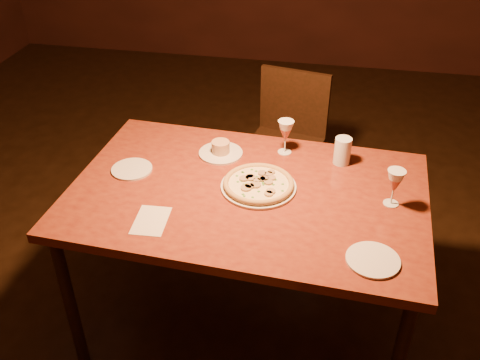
# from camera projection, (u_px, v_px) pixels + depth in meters

# --- Properties ---
(floor) EXTENTS (7.00, 7.00, 0.00)m
(floor) POSITION_uv_depth(u_px,v_px,m) (205.00, 294.00, 2.98)
(floor) COLOR black
(floor) RESTS_ON ground
(dining_table) EXTENTS (1.61, 1.09, 0.84)m
(dining_table) POSITION_uv_depth(u_px,v_px,m) (247.00, 204.00, 2.41)
(dining_table) COLOR brown
(dining_table) RESTS_ON floor
(chair_far) EXTENTS (0.53, 0.53, 0.93)m
(chair_far) POSITION_uv_depth(u_px,v_px,m) (286.00, 138.00, 3.39)
(chair_far) COLOR black
(chair_far) RESTS_ON floor
(pizza_plate) EXTENTS (0.34, 0.34, 0.04)m
(pizza_plate) POSITION_uv_depth(u_px,v_px,m) (259.00, 184.00, 2.37)
(pizza_plate) COLOR silver
(pizza_plate) RESTS_ON dining_table
(ramekin_saucer) EXTENTS (0.22, 0.22, 0.07)m
(ramekin_saucer) POSITION_uv_depth(u_px,v_px,m) (221.00, 150.00, 2.61)
(ramekin_saucer) COLOR silver
(ramekin_saucer) RESTS_ON dining_table
(wine_glass_far) EXTENTS (0.08, 0.08, 0.17)m
(wine_glass_far) POSITION_uv_depth(u_px,v_px,m) (285.00, 137.00, 2.59)
(wine_glass_far) COLOR #AB5547
(wine_glass_far) RESTS_ON dining_table
(wine_glass_right) EXTENTS (0.08, 0.08, 0.17)m
(wine_glass_right) POSITION_uv_depth(u_px,v_px,m) (394.00, 188.00, 2.24)
(wine_glass_right) COLOR #AB5547
(wine_glass_right) RESTS_ON dining_table
(water_tumbler) EXTENTS (0.08, 0.08, 0.13)m
(water_tumbler) POSITION_uv_depth(u_px,v_px,m) (342.00, 151.00, 2.52)
(water_tumbler) COLOR silver
(water_tumbler) RESTS_ON dining_table
(side_plate_left) EXTENTS (0.19, 0.19, 0.01)m
(side_plate_left) POSITION_uv_depth(u_px,v_px,m) (132.00, 169.00, 2.50)
(side_plate_left) COLOR silver
(side_plate_left) RESTS_ON dining_table
(side_plate_near) EXTENTS (0.20, 0.20, 0.01)m
(side_plate_near) POSITION_uv_depth(u_px,v_px,m) (373.00, 260.00, 1.99)
(side_plate_near) COLOR silver
(side_plate_near) RESTS_ON dining_table
(menu_card) EXTENTS (0.14, 0.20, 0.00)m
(menu_card) POSITION_uv_depth(u_px,v_px,m) (151.00, 220.00, 2.19)
(menu_card) COLOR beige
(menu_card) RESTS_ON dining_table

